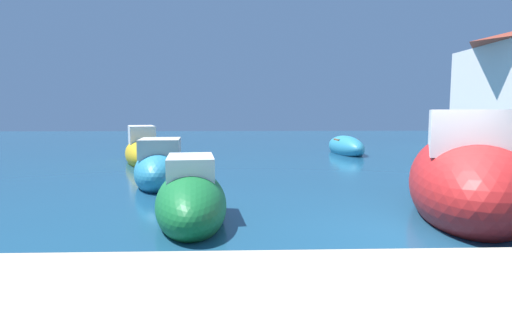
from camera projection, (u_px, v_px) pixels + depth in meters
ground at (441, 238)px, 7.45m from camera, size 80.00×80.00×0.00m
moored_boat_0 at (143, 151)px, 18.38m from camera, size 2.88×5.12×1.89m
moored_boat_1 at (469, 178)px, 9.51m from camera, size 4.80×6.75×2.79m
moored_boat_2 at (346, 147)px, 22.27m from camera, size 1.70×4.27×1.21m
moored_boat_4 at (162, 168)px, 13.14m from camera, size 1.98×4.26×1.73m
moored_boat_5 at (452, 156)px, 18.13m from camera, size 2.04×3.51×1.06m
moored_boat_6 at (191, 199)px, 8.71m from camera, size 1.85×3.92×1.59m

